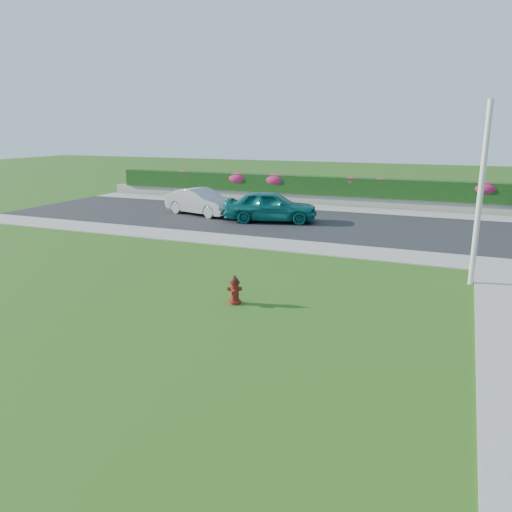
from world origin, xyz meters
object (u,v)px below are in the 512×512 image
at_px(sedan_teal, 271,206).
at_px(sedan_silver, 201,202).
at_px(fire_hydrant, 235,290).
at_px(utility_pole, 480,196).

height_order(sedan_teal, sedan_silver, sedan_teal).
xyz_separation_m(fire_hydrant, utility_pole, (5.86, 4.33, 2.31)).
height_order(sedan_silver, utility_pole, utility_pole).
bearing_deg(utility_pole, sedan_teal, 142.16).
distance_m(fire_hydrant, utility_pole, 7.64).
relative_size(sedan_teal, sedan_silver, 1.08).
height_order(sedan_teal, utility_pole, utility_pole).
bearing_deg(sedan_silver, fire_hydrant, -131.72).
xyz_separation_m(fire_hydrant, sedan_teal, (-3.40, 11.53, 0.45)).
bearing_deg(utility_pole, sedan_silver, 150.29).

